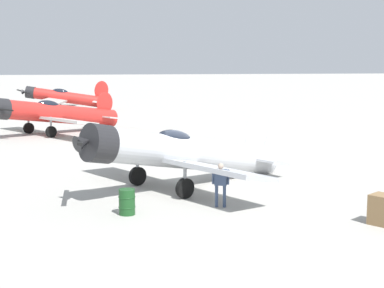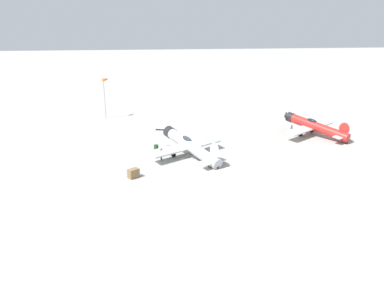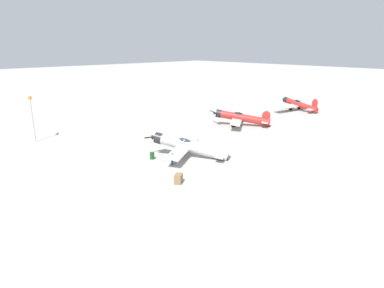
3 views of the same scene
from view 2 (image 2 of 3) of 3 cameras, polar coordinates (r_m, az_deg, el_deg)
ground_plane at (r=46.02m, az=0.00°, el=-2.13°), size 400.00×400.00×0.00m
airplane_foreground at (r=45.91m, az=-0.38°, el=-0.26°), size 9.60×9.55×3.29m
airplane_mid_apron at (r=57.41m, az=18.07°, el=2.59°), size 9.72×10.57×2.98m
ground_crew_mechanic at (r=44.98m, az=-4.71°, el=-1.35°), size 0.35×0.61×1.63m
equipment_crate at (r=40.59m, az=-8.89°, el=-4.43°), size 1.34×1.24×0.99m
fuel_drum at (r=48.37m, az=-5.47°, el=-0.64°), size 0.60×0.60×0.90m
windsock_mast at (r=66.36m, az=-12.94°, el=9.25°), size 1.30×1.83×6.93m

